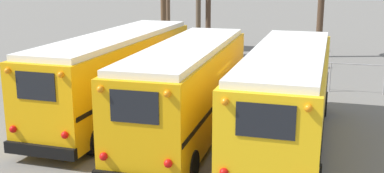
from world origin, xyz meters
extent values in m
plane|color=#66635E|center=(0.00, 0.00, 0.00)|extent=(160.00, 160.00, 0.00)
cube|color=#E5A00C|center=(-3.36, 1.15, 1.72)|extent=(2.78, 10.77, 2.78)
cube|color=white|center=(-3.36, 1.15, 3.21)|extent=(2.58, 10.34, 0.20)
cube|color=black|center=(-3.57, -4.23, 0.51)|extent=(2.42, 0.29, 0.36)
cube|color=black|center=(-3.57, -4.20, 2.48)|extent=(1.30, 0.08, 0.83)
sphere|color=red|center=(-4.45, -4.20, 1.09)|extent=(0.22, 0.22, 0.22)
sphere|color=orange|center=(-4.45, -4.20, 2.89)|extent=(0.18, 0.18, 0.18)
sphere|color=red|center=(-2.68, -4.27, 1.09)|extent=(0.22, 0.22, 0.22)
sphere|color=orange|center=(-2.68, -4.27, 2.89)|extent=(0.18, 0.18, 0.18)
cube|color=black|center=(-4.55, 1.20, 1.51)|extent=(0.44, 10.47, 0.14)
cube|color=black|center=(-2.16, 1.11, 1.51)|extent=(0.44, 10.47, 0.14)
cylinder|color=black|center=(-4.30, 5.24, 0.47)|extent=(0.32, 0.95, 0.94)
cylinder|color=black|center=(-2.10, 5.15, 0.47)|extent=(0.32, 0.95, 0.94)
cylinder|color=black|center=(-4.62, -2.84, 0.47)|extent=(0.32, 0.95, 0.94)
cylinder|color=black|center=(-2.41, -2.93, 0.47)|extent=(0.32, 0.95, 0.94)
cube|color=#E5A00C|center=(0.00, -0.59, 1.71)|extent=(2.37, 9.69, 2.77)
cube|color=white|center=(0.00, -0.59, 3.20)|extent=(2.18, 9.31, 0.20)
cube|color=black|center=(-0.02, -5.45, 2.48)|extent=(1.28, 0.04, 0.83)
sphere|color=red|center=(-0.89, -5.48, 1.09)|extent=(0.22, 0.22, 0.22)
sphere|color=orange|center=(-0.89, -5.48, 2.88)|extent=(0.18, 0.18, 0.18)
sphere|color=red|center=(0.85, -5.48, 1.09)|extent=(0.22, 0.22, 0.22)
sphere|color=orange|center=(0.85, -5.48, 2.88)|extent=(0.18, 0.18, 0.18)
cube|color=black|center=(-1.18, -0.58, 1.51)|extent=(0.06, 9.49, 0.14)
cube|color=black|center=(1.18, -0.59, 1.51)|extent=(0.06, 9.49, 0.14)
cylinder|color=black|center=(-1.07, 2.96, 0.47)|extent=(0.28, 0.94, 0.94)
cylinder|color=black|center=(1.10, 2.95, 0.47)|extent=(0.28, 0.94, 0.94)
cylinder|color=black|center=(-1.10, -4.13, 0.47)|extent=(0.28, 0.94, 0.94)
cylinder|color=black|center=(1.07, -4.13, 0.47)|extent=(0.28, 0.94, 0.94)
cube|color=yellow|center=(3.36, -0.54, 1.70)|extent=(2.73, 10.26, 2.71)
cube|color=white|center=(3.36, -0.54, 3.16)|extent=(2.52, 9.85, 0.20)
cube|color=black|center=(3.23, -5.65, 2.45)|extent=(1.36, 0.06, 0.81)
sphere|color=red|center=(2.30, -5.67, 1.09)|extent=(0.22, 0.22, 0.22)
sphere|color=orange|center=(2.30, -5.67, 2.84)|extent=(0.18, 0.18, 0.18)
sphere|color=orange|center=(4.15, -5.71, 2.84)|extent=(0.18, 0.18, 0.18)
cube|color=black|center=(2.11, -0.51, 1.50)|extent=(0.28, 10.00, 0.14)
cube|color=black|center=(4.60, -0.57, 1.50)|extent=(0.28, 10.00, 0.14)
cylinder|color=black|center=(2.30, 3.29, 0.50)|extent=(0.31, 1.01, 1.00)
cylinder|color=black|center=(4.61, 3.23, 0.50)|extent=(0.31, 1.01, 1.00)
cylinder|color=black|center=(2.10, -4.31, 0.50)|extent=(0.31, 1.01, 1.00)
cylinder|color=#473323|center=(4.26, 16.97, 2.83)|extent=(0.42, 0.42, 5.66)
cylinder|color=#473323|center=(-3.41, 17.23, 3.30)|extent=(0.37, 0.37, 6.61)
cylinder|color=brown|center=(-5.58, 13.74, 2.43)|extent=(0.36, 0.36, 4.86)
cylinder|color=brown|center=(-6.43, 17.37, 2.56)|extent=(0.31, 0.31, 5.12)
cylinder|color=#939399|center=(-7.36, 7.43, 0.70)|extent=(0.06, 0.06, 1.40)
cylinder|color=#939399|center=(-4.90, 7.43, 0.70)|extent=(0.06, 0.06, 1.40)
cylinder|color=#939399|center=(-2.45, 7.43, 0.70)|extent=(0.06, 0.06, 1.40)
cylinder|color=#939399|center=(0.00, 7.43, 0.70)|extent=(0.06, 0.06, 1.40)
cylinder|color=#939399|center=(2.45, 7.43, 0.70)|extent=(0.06, 0.06, 1.40)
cylinder|color=#939399|center=(4.90, 7.43, 0.70)|extent=(0.06, 0.06, 1.40)
cylinder|color=#939399|center=(7.36, 7.43, 0.70)|extent=(0.06, 0.06, 1.40)
cylinder|color=#939399|center=(0.00, 7.43, 1.40)|extent=(14.71, 0.04, 0.04)
camera|label=1|loc=(4.29, -16.07, 5.80)|focal=45.00mm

